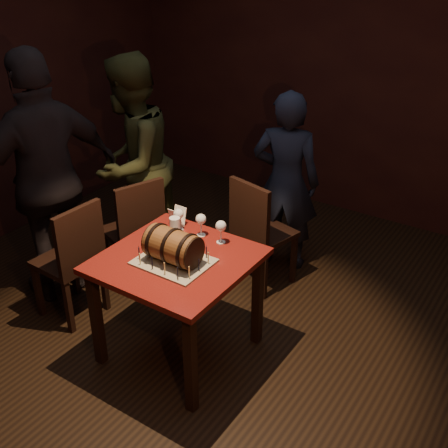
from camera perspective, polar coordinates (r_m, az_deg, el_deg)
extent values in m
plane|color=black|center=(4.06, -1.60, -11.81)|extent=(5.00, 5.00, 0.00)
cube|color=black|center=(5.47, 13.96, 14.67)|extent=(5.00, 0.04, 2.80)
cube|color=#55100E|center=(3.56, -4.82, -3.73)|extent=(0.90, 0.90, 0.04)
cube|color=black|center=(3.77, -12.83, -9.34)|extent=(0.06, 0.06, 0.71)
cube|color=black|center=(3.36, -3.41, -13.98)|extent=(0.06, 0.06, 0.71)
cube|color=black|center=(4.22, -5.51, -4.26)|extent=(0.06, 0.06, 0.71)
cube|color=black|center=(3.85, 3.42, -7.64)|extent=(0.06, 0.06, 0.71)
cube|color=gray|center=(3.50, -5.13, -3.84)|extent=(0.45, 0.35, 0.01)
cylinder|color=brown|center=(3.45, -5.21, -2.26)|extent=(0.32, 0.21, 0.21)
cylinder|color=black|center=(3.51, -6.72, -1.71)|extent=(0.02, 0.23, 0.23)
cylinder|color=black|center=(3.45, -5.21, -2.26)|extent=(0.02, 0.23, 0.23)
cylinder|color=black|center=(3.38, -3.64, -2.83)|extent=(0.02, 0.23, 0.23)
cylinder|color=black|center=(3.54, -7.29, -1.50)|extent=(0.01, 0.20, 0.20)
cylinder|color=black|center=(3.36, -3.02, -3.05)|extent=(0.01, 0.20, 0.20)
cylinder|color=black|center=(3.55, -7.55, -1.41)|extent=(0.04, 0.02, 0.02)
sphere|color=black|center=(3.56, -7.79, -1.32)|extent=(0.03, 0.03, 0.03)
cylinder|color=#F7EA93|center=(3.47, -8.55, -3.52)|extent=(0.01, 0.01, 0.08)
cylinder|color=black|center=(3.45, -8.60, -2.88)|extent=(0.00, 0.00, 0.01)
cylinder|color=black|center=(3.41, -7.32, -4.00)|extent=(0.01, 0.01, 0.08)
cylinder|color=black|center=(3.39, -7.37, -3.36)|extent=(0.00, 0.00, 0.01)
cylinder|color=#F7EA93|center=(3.36, -6.05, -4.51)|extent=(0.01, 0.01, 0.08)
cylinder|color=black|center=(3.34, -6.09, -3.86)|extent=(0.00, 0.00, 0.01)
cylinder|color=black|center=(3.31, -4.74, -5.02)|extent=(0.01, 0.01, 0.08)
cylinder|color=black|center=(3.28, -4.77, -4.36)|extent=(0.00, 0.00, 0.01)
cylinder|color=#F7EA93|center=(3.31, -3.56, -4.92)|extent=(0.01, 0.01, 0.08)
cylinder|color=black|center=(3.29, -3.58, -4.26)|extent=(0.00, 0.00, 0.01)
cylinder|color=black|center=(3.38, -2.57, -4.18)|extent=(0.01, 0.01, 0.08)
cylinder|color=black|center=(3.35, -2.58, -3.53)|extent=(0.00, 0.00, 0.01)
cylinder|color=#F7EA93|center=(3.44, -1.61, -3.46)|extent=(0.01, 0.01, 0.08)
cylinder|color=black|center=(3.42, -1.62, -2.82)|extent=(0.00, 0.00, 0.01)
cylinder|color=black|center=(3.50, -1.81, -2.88)|extent=(0.01, 0.01, 0.08)
cylinder|color=black|center=(3.48, -1.82, -2.24)|extent=(0.00, 0.00, 0.01)
cylinder|color=#F7EA93|center=(3.55, -3.09, -2.42)|extent=(0.01, 0.01, 0.08)
cylinder|color=black|center=(3.53, -3.11, -1.80)|extent=(0.00, 0.00, 0.01)
cylinder|color=black|center=(3.60, -4.33, -1.98)|extent=(0.01, 0.01, 0.08)
cylinder|color=black|center=(3.58, -4.36, -1.36)|extent=(0.00, 0.00, 0.01)
cylinder|color=#F7EA93|center=(3.66, -5.54, -1.55)|extent=(0.01, 0.01, 0.08)
cylinder|color=black|center=(3.63, -5.57, -0.94)|extent=(0.00, 0.00, 0.01)
cylinder|color=black|center=(3.65, -6.61, -1.64)|extent=(0.01, 0.01, 0.08)
cylinder|color=black|center=(3.63, -6.65, -1.02)|extent=(0.00, 0.00, 0.01)
cylinder|color=#F7EA93|center=(3.59, -7.60, -2.28)|extent=(0.01, 0.01, 0.08)
cylinder|color=black|center=(3.57, -7.64, -1.66)|extent=(0.00, 0.00, 0.01)
cylinder|color=black|center=(3.53, -8.62, -2.94)|extent=(0.01, 0.01, 0.08)
cylinder|color=black|center=(3.51, -8.67, -2.31)|extent=(0.00, 0.00, 0.01)
cylinder|color=silver|center=(3.87, -4.59, -0.56)|extent=(0.06, 0.06, 0.01)
cylinder|color=silver|center=(3.84, -4.61, 0.05)|extent=(0.01, 0.01, 0.09)
sphere|color=silver|center=(3.81, -4.66, 1.05)|extent=(0.07, 0.07, 0.07)
sphere|color=#591114|center=(3.81, -4.65, 0.95)|extent=(0.05, 0.05, 0.05)
cylinder|color=silver|center=(3.79, -2.33, -1.13)|extent=(0.06, 0.06, 0.01)
cylinder|color=silver|center=(3.77, -2.35, -0.51)|extent=(0.01, 0.01, 0.09)
sphere|color=silver|center=(3.73, -2.37, 0.50)|extent=(0.07, 0.07, 0.07)
cylinder|color=silver|center=(3.70, -0.31, -1.85)|extent=(0.06, 0.06, 0.01)
cylinder|color=silver|center=(3.68, -0.31, -1.22)|extent=(0.01, 0.01, 0.09)
sphere|color=silver|center=(3.64, -0.31, -0.19)|extent=(0.07, 0.07, 0.07)
sphere|color=#BF594C|center=(3.65, -0.31, -0.29)|extent=(0.05, 0.05, 0.05)
cylinder|color=silver|center=(3.74, -5.00, -0.39)|extent=(0.07, 0.07, 0.15)
cylinder|color=#9E5414|center=(3.75, -4.99, -0.62)|extent=(0.06, 0.06, 0.11)
cylinder|color=white|center=(3.72, -5.03, 0.27)|extent=(0.06, 0.06, 0.02)
cube|color=black|center=(4.44, 4.17, -0.94)|extent=(0.48, 0.48, 0.04)
cube|color=black|center=(4.58, 7.08, -3.57)|extent=(0.04, 0.04, 0.43)
cube|color=black|center=(4.77, 4.02, -2.00)|extent=(0.04, 0.04, 0.43)
cube|color=black|center=(4.36, 4.11, -5.18)|extent=(0.04, 0.04, 0.43)
cube|color=black|center=(4.56, 1.04, -3.45)|extent=(0.04, 0.04, 0.43)
cube|color=black|center=(4.21, 2.58, 1.23)|extent=(0.40, 0.14, 0.46)
cube|color=black|center=(4.51, -9.34, -0.77)|extent=(0.51, 0.51, 0.04)
cube|color=black|center=(4.83, -8.31, -1.85)|extent=(0.04, 0.04, 0.43)
cube|color=black|center=(4.70, -11.92, -3.06)|extent=(0.04, 0.04, 0.43)
cube|color=black|center=(4.57, -6.22, -3.57)|extent=(0.04, 0.04, 0.43)
cube|color=black|center=(4.44, -9.99, -4.92)|extent=(0.04, 0.04, 0.43)
cube|color=black|center=(4.25, -8.45, 1.23)|extent=(0.17, 0.39, 0.46)
cube|color=black|center=(4.23, -15.62, -3.66)|extent=(0.42, 0.42, 0.04)
cube|color=black|center=(4.55, -14.96, -4.59)|extent=(0.04, 0.04, 0.43)
cube|color=black|center=(4.39, -18.34, -6.45)|extent=(0.04, 0.04, 0.43)
cube|color=black|center=(4.33, -12.05, -6.10)|extent=(0.04, 0.04, 0.43)
cube|color=black|center=(4.16, -15.50, -8.15)|extent=(0.04, 0.04, 0.43)
cube|color=black|center=(3.98, -14.43, -1.44)|extent=(0.06, 0.40, 0.46)
imported|color=black|center=(4.59, 6.27, 4.24)|extent=(0.63, 0.50, 1.51)
imported|color=#34371B|center=(4.64, -9.35, 6.01)|extent=(0.84, 0.98, 1.77)
imported|color=black|center=(4.31, -17.40, 4.32)|extent=(0.73, 1.20, 1.91)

